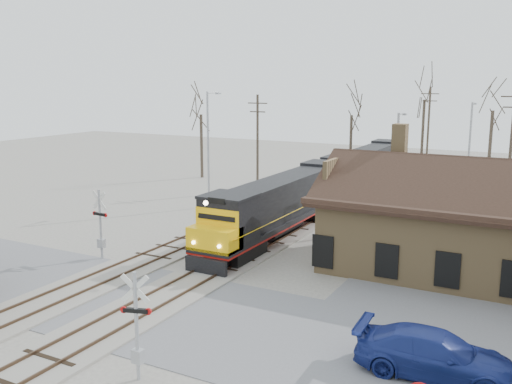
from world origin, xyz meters
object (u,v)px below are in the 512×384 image
at_px(depot, 462,229).
at_px(parked_car, 435,354).
at_px(locomotive_trailing, 363,169).
at_px(locomotive_lead, 276,206).

xyz_separation_m(depot, parked_car, (1.06, -12.32, -1.58)).
bearing_deg(locomotive_trailing, depot, -59.25).
bearing_deg(parked_car, depot, 2.39).
relative_size(locomotive_lead, locomotive_trailing, 1.00).
bearing_deg(locomotive_trailing, locomotive_lead, -90.00).
relative_size(depot, locomotive_trailing, 0.83).
distance_m(depot, locomotive_trailing, 23.45).
bearing_deg(locomotive_lead, parked_car, -46.56).
height_order(depot, parked_car, depot).
relative_size(locomotive_lead, parked_car, 3.25).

